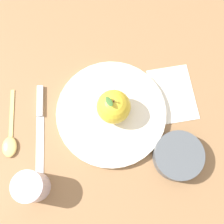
% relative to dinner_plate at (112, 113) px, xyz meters
% --- Properties ---
extents(ground_plane, '(2.40, 2.40, 0.00)m').
position_rel_dinner_plate_xyz_m(ground_plane, '(0.04, -0.01, -0.01)').
color(ground_plane, olive).
extents(dinner_plate, '(0.26, 0.26, 0.02)m').
position_rel_dinner_plate_xyz_m(dinner_plate, '(0.00, 0.00, 0.00)').
color(dinner_plate, silver).
rests_on(dinner_plate, ground_plane).
extents(apple, '(0.08, 0.08, 0.09)m').
position_rel_dinner_plate_xyz_m(apple, '(-0.01, -0.00, 0.05)').
color(apple, gold).
rests_on(apple, dinner_plate).
extents(side_bowl, '(0.11, 0.11, 0.04)m').
position_rel_dinner_plate_xyz_m(side_bowl, '(-0.12, 0.13, 0.01)').
color(side_bowl, '#4C5156').
rests_on(side_bowl, ground_plane).
extents(cup, '(0.07, 0.07, 0.08)m').
position_rel_dinner_plate_xyz_m(cup, '(0.20, 0.13, 0.03)').
color(cup, silver).
rests_on(cup, ground_plane).
extents(knife, '(0.05, 0.21, 0.01)m').
position_rel_dinner_plate_xyz_m(knife, '(0.17, -0.02, -0.01)').
color(knife, silver).
rests_on(knife, ground_plane).
extents(spoon, '(0.05, 0.17, 0.01)m').
position_rel_dinner_plate_xyz_m(spoon, '(0.25, 0.01, -0.01)').
color(spoon, '#D8B766').
rests_on(spoon, ground_plane).
extents(linen_napkin, '(0.11, 0.15, 0.00)m').
position_rel_dinner_plate_xyz_m(linen_napkin, '(-0.16, -0.02, -0.01)').
color(linen_napkin, silver).
rests_on(linen_napkin, ground_plane).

